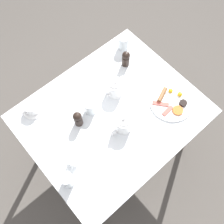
{
  "coord_description": "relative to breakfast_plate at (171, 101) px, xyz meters",
  "views": [
    {
      "loc": [
        -0.5,
        0.43,
        2.2
      ],
      "look_at": [
        0.0,
        0.0,
        0.78
      ],
      "focal_mm": 42.0,
      "sensor_mm": 36.0,
      "label": 1
    }
  ],
  "objects": [
    {
      "name": "fork_by_plate",
      "position": [
        0.4,
        0.53,
        -0.01
      ],
      "size": [
        0.13,
        0.13,
        0.0
      ],
      "rotation": [
        0.0,
        0.0,
        3.94
      ],
      "color": "silver",
      "rests_on": "table"
    },
    {
      "name": "table",
      "position": [
        0.18,
        0.33,
        -0.09
      ],
      "size": [
        0.85,
        1.03,
        0.76
      ],
      "color": "silver",
      "rests_on": "ground_plane"
    },
    {
      "name": "breakfast_plate",
      "position": [
        0.0,
        0.0,
        0.0
      ],
      "size": [
        0.27,
        0.27,
        0.04
      ],
      "color": "white",
      "rests_on": "table"
    },
    {
      "name": "water_glass_short",
      "position": [
        0.5,
        -0.06,
        0.04
      ],
      "size": [
        0.07,
        0.07,
        0.1
      ],
      "color": "white",
      "rests_on": "table"
    },
    {
      "name": "creamer_jug",
      "position": [
        0.1,
        0.68,
        0.02
      ],
      "size": [
        0.08,
        0.05,
        0.05
      ],
      "color": "white",
      "rests_on": "table"
    },
    {
      "name": "salt_grinder",
      "position": [
        0.39,
        0.02,
        0.05
      ],
      "size": [
        0.05,
        0.05,
        0.12
      ],
      "color": "black",
      "rests_on": "table"
    },
    {
      "name": "ground_plane",
      "position": [
        0.18,
        0.33,
        -0.77
      ],
      "size": [
        8.0,
        8.0,
        0.0
      ],
      "primitive_type": "plane",
      "color": "#4C4742"
    },
    {
      "name": "teacup_with_saucer_left",
      "position": [
        0.51,
        0.67,
        0.02
      ],
      "size": [
        0.13,
        0.14,
        0.07
      ],
      "color": "white",
      "rests_on": "table"
    },
    {
      "name": "water_glass_tall",
      "position": [
        0.03,
        0.77,
        0.05
      ],
      "size": [
        0.07,
        0.07,
        0.11
      ],
      "color": "white",
      "rests_on": "table"
    },
    {
      "name": "pepper_grinder",
      "position": [
        0.26,
        0.51,
        0.05
      ],
      "size": [
        0.05,
        0.05,
        0.12
      ],
      "color": "black",
      "rests_on": "table"
    },
    {
      "name": "teapot_near",
      "position": [
        0.07,
        0.34,
        0.05
      ],
      "size": [
        0.1,
        0.19,
        0.13
      ],
      "rotation": [
        0.0,
        0.0,
        4.75
      ],
      "color": "white",
      "rests_on": "table"
    },
    {
      "name": "knife_by_plate",
      "position": [
        -0.06,
        0.55,
        -0.01
      ],
      "size": [
        0.15,
        0.15,
        0.0
      ],
      "rotation": [
        0.0,
        0.0,
        3.94
      ],
      "color": "silver",
      "rests_on": "table"
    },
    {
      "name": "teapot_far",
      "position": [
        0.28,
        0.21,
        0.05
      ],
      "size": [
        0.1,
        0.19,
        0.13
      ],
      "rotation": [
        0.0,
        0.0,
        1.81
      ],
      "color": "white",
      "rests_on": "table"
    },
    {
      "name": "wine_glass_spare",
      "position": [
        0.28,
        0.41,
        0.04
      ],
      "size": [
        0.07,
        0.07,
        0.1
      ],
      "color": "white",
      "rests_on": "table"
    }
  ]
}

